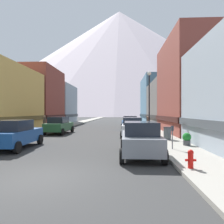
% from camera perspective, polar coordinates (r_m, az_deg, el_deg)
% --- Properties ---
extents(ground_plane, '(400.00, 400.00, 0.00)m').
position_cam_1_polar(ground_plane, '(7.66, -20.23, -17.25)').
color(ground_plane, '#323232').
extents(sidewalk_left, '(2.50, 100.00, 0.15)m').
position_cam_1_polar(sidewalk_left, '(42.77, -9.44, -3.00)').
color(sidewalk_left, gray).
rests_on(sidewalk_left, ground).
extents(sidewalk_right, '(2.50, 100.00, 0.15)m').
position_cam_1_polar(sidewalk_right, '(41.92, 7.52, -3.06)').
color(sidewalk_right, gray).
rests_on(sidewalk_right, ground).
extents(storefront_left_2, '(8.81, 9.04, 9.18)m').
position_cam_1_polar(storefront_left_2, '(34.84, -21.99, 3.50)').
color(storefront_left_2, brown).
rests_on(storefront_left_2, ground).
extents(storefront_left_3, '(8.49, 9.84, 7.88)m').
position_cam_1_polar(storefront_left_3, '(43.96, -16.34, 1.93)').
color(storefront_left_3, '#99A5B2').
rests_on(storefront_left_3, ground).
extents(storefront_right_1, '(10.04, 10.60, 9.91)m').
position_cam_1_polar(storefront_right_1, '(24.02, 26.31, 5.98)').
color(storefront_right_1, brown).
rests_on(storefront_right_1, ground).
extents(storefront_right_2, '(7.73, 11.67, 7.07)m').
position_cam_1_polar(storefront_right_2, '(34.15, 17.04, 1.85)').
color(storefront_right_2, '#66605B').
rests_on(storefront_right_2, ground).
extents(storefront_right_3, '(8.13, 12.96, 9.99)m').
position_cam_1_polar(storefront_right_3, '(46.39, 13.52, 3.10)').
color(storefront_right_3, slate).
rests_on(storefront_right_3, ground).
extents(car_left_0, '(2.18, 4.45, 1.78)m').
position_cam_1_polar(car_left_0, '(14.06, -25.57, -5.62)').
color(car_left_0, '#19478C').
rests_on(car_left_0, ground).
extents(car_left_1, '(2.22, 4.47, 1.78)m').
position_cam_1_polar(car_left_1, '(22.18, -14.66, -3.59)').
color(car_left_1, '#265933').
rests_on(car_left_1, ground).
extents(car_right_0, '(2.10, 4.42, 1.78)m').
position_cam_1_polar(car_right_0, '(10.58, 7.97, -7.47)').
color(car_right_0, slate).
rests_on(car_right_0, ground).
extents(car_right_1, '(2.20, 4.46, 1.78)m').
position_cam_1_polar(car_right_1, '(18.82, 5.72, -4.22)').
color(car_right_1, silver).
rests_on(car_right_1, ground).
extents(car_right_2, '(2.21, 4.47, 1.78)m').
position_cam_1_polar(car_right_2, '(26.10, 4.94, -3.06)').
color(car_right_2, '#19478C').
rests_on(car_right_2, ground).
extents(fire_hydrant_near, '(0.40, 0.22, 0.70)m').
position_cam_1_polar(fire_hydrant_near, '(8.37, 21.24, -12.03)').
color(fire_hydrant_near, red).
rests_on(fire_hydrant_near, sidewalk_right).
extents(parking_meter_near, '(0.14, 0.10, 1.33)m').
position_cam_1_polar(parking_meter_near, '(12.20, 16.61, -5.94)').
color(parking_meter_near, '#595960').
rests_on(parking_meter_near, sidewalk_right).
extents(trash_bin_right, '(0.59, 0.59, 0.98)m').
position_cam_1_polar(trash_bin_right, '(16.30, 15.28, -5.77)').
color(trash_bin_right, '#4C5156').
rests_on(trash_bin_right, sidewalk_right).
extents(potted_plant_0, '(0.54, 0.54, 0.80)m').
position_cam_1_polar(potted_plant_0, '(13.91, 20.29, -7.05)').
color(potted_plant_0, '#4C4C51').
rests_on(potted_plant_0, sidewalk_right).
extents(pedestrian_0, '(0.36, 0.36, 1.76)m').
position_cam_1_polar(pedestrian_0, '(25.10, -18.45, -3.02)').
color(pedestrian_0, brown).
rests_on(pedestrian_0, sidewalk_left).
extents(pedestrian_1, '(0.36, 0.36, 1.59)m').
position_cam_1_polar(pedestrian_1, '(27.37, 9.99, -2.96)').
color(pedestrian_1, brown).
rests_on(pedestrian_1, sidewalk_right).
extents(streetlamp_right, '(0.36, 0.36, 5.86)m').
position_cam_1_polar(streetlamp_right, '(18.99, 10.42, 5.14)').
color(streetlamp_right, black).
rests_on(streetlamp_right, sidewalk_right).
extents(mountain_backdrop, '(346.07, 346.07, 135.03)m').
position_cam_1_polar(mountain_backdrop, '(274.62, 2.05, 13.68)').
color(mountain_backdrop, silver).
rests_on(mountain_backdrop, ground).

